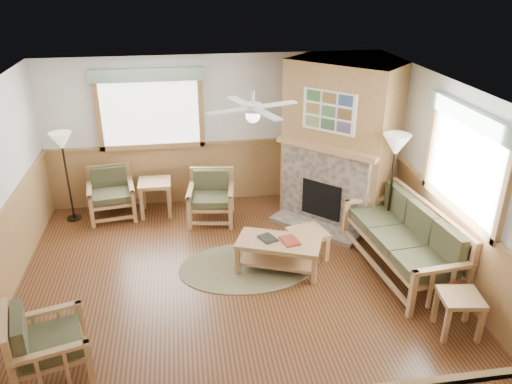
{
  "coord_description": "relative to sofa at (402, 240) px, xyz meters",
  "views": [
    {
      "loc": [
        -0.58,
        -5.62,
        4.09
      ],
      "look_at": [
        0.4,
        0.7,
        1.15
      ],
      "focal_mm": 35.0,
      "sensor_mm": 36.0,
      "label": 1
    }
  ],
  "objects": [
    {
      "name": "floor",
      "position": [
        -2.43,
        -0.18,
        -0.49
      ],
      "size": [
        6.0,
        6.0,
        0.01
      ],
      "primitive_type": "cube",
      "color": "#502C16",
      "rests_on": "ground"
    },
    {
      "name": "ceiling",
      "position": [
        -2.43,
        -0.18,
        2.21
      ],
      "size": [
        6.0,
        6.0,
        0.01
      ],
      "primitive_type": "cube",
      "color": "white",
      "rests_on": "floor"
    },
    {
      "name": "wall_back",
      "position": [
        -2.43,
        2.82,
        0.86
      ],
      "size": [
        6.0,
        0.02,
        2.7
      ],
      "primitive_type": "cube",
      "color": "silver",
      "rests_on": "floor"
    },
    {
      "name": "wall_front",
      "position": [
        -2.43,
        -3.18,
        0.86
      ],
      "size": [
        6.0,
        0.02,
        2.7
      ],
      "primitive_type": "cube",
      "color": "silver",
      "rests_on": "floor"
    },
    {
      "name": "wall_right",
      "position": [
        0.57,
        -0.18,
        0.86
      ],
      "size": [
        0.02,
        6.0,
        2.7
      ],
      "primitive_type": "cube",
      "color": "silver",
      "rests_on": "floor"
    },
    {
      "name": "wainscot",
      "position": [
        -2.43,
        -0.18,
        0.06
      ],
      "size": [
        6.0,
        6.0,
        1.1
      ],
      "primitive_type": null,
      "color": "olive",
      "rests_on": "floor"
    },
    {
      "name": "fireplace",
      "position": [
        -0.38,
        1.87,
        0.86
      ],
      "size": [
        3.11,
        3.11,
        2.7
      ],
      "primitive_type": null,
      "rotation": [
        0.0,
        0.0,
        -0.79
      ],
      "color": "olive",
      "rests_on": "floor"
    },
    {
      "name": "window_back",
      "position": [
        -3.53,
        2.78,
        2.04
      ],
      "size": [
        1.9,
        0.16,
        1.5
      ],
      "primitive_type": null,
      "color": "white",
      "rests_on": "wall_back"
    },
    {
      "name": "window_right",
      "position": [
        0.53,
        -0.38,
        2.04
      ],
      "size": [
        0.16,
        1.9,
        1.5
      ],
      "primitive_type": null,
      "color": "white",
      "rests_on": "wall_right"
    },
    {
      "name": "ceiling_fan",
      "position": [
        -2.13,
        0.12,
        2.17
      ],
      "size": [
        1.59,
        1.59,
        0.36
      ],
      "primitive_type": null,
      "rotation": [
        0.0,
        0.0,
        0.35
      ],
      "color": "white",
      "rests_on": "ceiling"
    },
    {
      "name": "sofa",
      "position": [
        0.0,
        0.0,
        0.0
      ],
      "size": [
        2.2,
        1.06,
        0.98
      ],
      "primitive_type": null,
      "rotation": [
        0.0,
        0.0,
        -1.48
      ],
      "color": "#A97D4F",
      "rests_on": "floor"
    },
    {
      "name": "armchair_back_left",
      "position": [
        -4.3,
        2.37,
        -0.06
      ],
      "size": [
        0.87,
        0.87,
        0.85
      ],
      "primitive_type": null,
      "rotation": [
        0.0,
        0.0,
        0.15
      ],
      "color": "#A97D4F",
      "rests_on": "floor"
    },
    {
      "name": "armchair_back_right",
      "position": [
        -2.59,
        1.96,
        -0.06
      ],
      "size": [
        0.86,
        0.86,
        0.85
      ],
      "primitive_type": null,
      "rotation": [
        0.0,
        0.0,
        -0.14
      ],
      "color": "#A97D4F",
      "rests_on": "floor"
    },
    {
      "name": "armchair_left",
      "position": [
        -4.55,
        -1.38,
        -0.05
      ],
      "size": [
        0.95,
        0.95,
        0.87
      ],
      "primitive_type": null,
      "rotation": [
        0.0,
        0.0,
        1.84
      ],
      "color": "#A97D4F",
      "rests_on": "floor"
    },
    {
      "name": "coffee_table",
      "position": [
        -1.74,
        0.27,
        -0.25
      ],
      "size": [
        1.32,
        0.99,
        0.47
      ],
      "primitive_type": null,
      "rotation": [
        0.0,
        0.0,
        -0.38
      ],
      "color": "#A97D4F",
      "rests_on": "floor"
    },
    {
      "name": "end_table_chairs",
      "position": [
        -3.55,
        2.37,
        -0.18
      ],
      "size": [
        0.56,
        0.54,
        0.62
      ],
      "primitive_type": null,
      "rotation": [
        0.0,
        0.0,
        0.0
      ],
      "color": "#A97D4F",
      "rests_on": "floor"
    },
    {
      "name": "end_table_sofa",
      "position": [
        0.12,
        -1.42,
        -0.22
      ],
      "size": [
        0.54,
        0.52,
        0.53
      ],
      "primitive_type": null,
      "rotation": [
        0.0,
        0.0,
        -0.15
      ],
      "color": "#A97D4F",
      "rests_on": "floor"
    },
    {
      "name": "footstool",
      "position": [
        -1.24,
        0.52,
        -0.27
      ],
      "size": [
        0.63,
        0.63,
        0.44
      ],
      "primitive_type": null,
      "rotation": [
        0.0,
        0.0,
        0.27
      ],
      "color": "#A97D4F",
      "rests_on": "floor"
    },
    {
      "name": "braided_rug",
      "position": [
        -2.19,
        0.38,
        -0.48
      ],
      "size": [
        2.63,
        2.63,
        0.01
      ],
      "primitive_type": "cylinder",
      "rotation": [
        0.0,
        0.0,
        -0.4
      ],
      "color": "brown",
      "rests_on": "floor"
    },
    {
      "name": "floor_lamp_left",
      "position": [
        -4.98,
        2.37,
        0.31
      ],
      "size": [
        0.45,
        0.45,
        1.59
      ],
      "primitive_type": null,
      "rotation": [
        0.0,
        0.0,
        -0.29
      ],
      "color": "black",
      "rests_on": "floor"
    },
    {
      "name": "floor_lamp_right",
      "position": [
        0.12,
        0.79,
        0.42
      ],
      "size": [
        0.43,
        0.43,
        1.81
      ],
      "primitive_type": null,
      "rotation": [
        0.0,
        0.0,
        0.05
      ],
      "color": "black",
      "rests_on": "floor"
    },
    {
      "name": "book_red",
      "position": [
        -1.59,
        0.22,
        0.01
      ],
      "size": [
        0.28,
        0.34,
        0.03
      ],
      "primitive_type": "cube",
      "rotation": [
        0.0,
        0.0,
        0.22
      ],
      "color": "maroon",
      "rests_on": "coffee_table"
    },
    {
      "name": "book_dark",
      "position": [
        -1.89,
        0.34,
        0.01
      ],
      "size": [
        0.29,
        0.33,
        0.03
      ],
      "primitive_type": "cube",
      "rotation": [
        0.0,
        0.0,
        0.43
      ],
      "color": "black",
      "rests_on": "coffee_table"
    }
  ]
}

